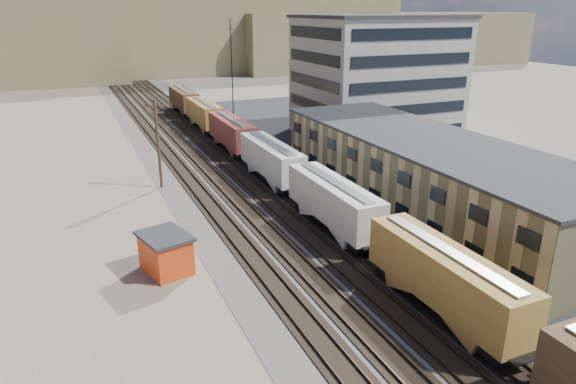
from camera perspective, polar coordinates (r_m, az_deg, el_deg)
name	(u,v)px	position (r m, az deg, el deg)	size (l,w,h in m)	color
ballast_bed	(215,161)	(69.49, -8.14, 3.43)	(18.00, 200.00, 0.06)	#4C4742
dirt_yard	(52,208)	(57.82, -24.71, -1.62)	(24.00, 180.00, 0.03)	#786A52
asphalt_lot	(419,172)	(66.10, 14.32, 2.15)	(26.00, 120.00, 0.04)	#232326
rail_tracks	(211,161)	(69.33, -8.58, 3.44)	(11.40, 200.00, 0.24)	black
freight_train	(299,177)	(53.13, 1.18, 1.65)	(3.00, 119.74, 4.46)	black
warehouse	(426,173)	(53.38, 15.10, 2.01)	(12.40, 40.40, 7.25)	tan
office_tower	(376,76)	(83.53, 9.76, 12.54)	(22.60, 18.60, 18.45)	#9E998E
utility_pole_north	(158,142)	(58.85, -14.25, 5.37)	(2.20, 0.32, 10.00)	#382619
radio_mast	(232,81)	(78.72, -6.21, 12.18)	(1.20, 0.16, 18.00)	black
hills_north	(113,26)	(183.32, -18.92, 17.06)	(265.00, 80.00, 32.00)	brown
maintenance_shed	(166,253)	(40.74, -13.42, -6.57)	(4.23, 4.92, 3.10)	red
parked_car_red	(576,285)	(42.20, 29.39, -9.04)	(1.80, 4.48, 1.53)	#AE1510
parked_car_blue	(352,140)	(77.80, 7.12, 5.75)	(2.38, 5.17, 1.44)	navy
parked_car_far	(440,149)	(75.32, 16.56, 4.60)	(1.66, 4.14, 1.41)	silver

